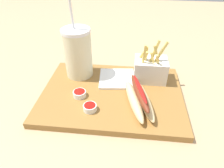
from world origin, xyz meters
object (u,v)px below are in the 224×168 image
at_px(hot_dog_1, 139,98).
at_px(ketchup_cup_2, 80,93).
at_px(soda_cup, 78,53).
at_px(napkin_stack, 117,79).
at_px(ketchup_cup_1, 90,107).
at_px(fries_basket, 150,69).

xyz_separation_m(hot_dog_1, ketchup_cup_2, (0.18, -0.02, -0.01)).
relative_size(soda_cup, napkin_stack, 2.22).
height_order(soda_cup, napkin_stack, soda_cup).
xyz_separation_m(hot_dog_1, napkin_stack, (0.07, -0.11, -0.02)).
bearing_deg(soda_cup, ketchup_cup_1, 111.65).
bearing_deg(fries_basket, ketchup_cup_1, 45.04).
bearing_deg(ketchup_cup_2, ketchup_cup_1, 127.10).
xyz_separation_m(fries_basket, hot_dog_1, (0.04, 0.13, -0.02)).
bearing_deg(fries_basket, ketchup_cup_2, 28.04).
bearing_deg(hot_dog_1, soda_cup, -33.70).
bearing_deg(fries_basket, soda_cup, -1.37).
bearing_deg(hot_dog_1, ketchup_cup_1, 16.53).
distance_m(hot_dog_1, napkin_stack, 0.14).
relative_size(fries_basket, napkin_stack, 1.21).
height_order(soda_cup, fries_basket, soda_cup).
bearing_deg(soda_cup, fries_basket, 178.63).
xyz_separation_m(soda_cup, fries_basket, (-0.24, 0.01, -0.04)).
xyz_separation_m(hot_dog_1, ketchup_cup_1, (0.13, 0.04, -0.01)).
bearing_deg(ketchup_cup_2, hot_dog_1, 174.54).
relative_size(soda_cup, fries_basket, 1.82).
xyz_separation_m(fries_basket, napkin_stack, (0.11, 0.02, -0.04)).
height_order(fries_basket, napkin_stack, fries_basket).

